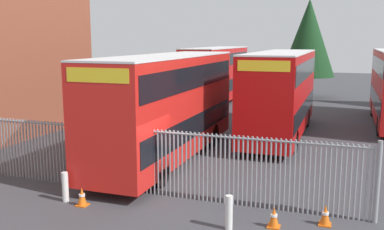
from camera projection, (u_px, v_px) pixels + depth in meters
name	position (u px, v px, depth m)	size (l,w,h in m)	color
ground_plane	(219.00, 141.00, 21.88)	(100.00, 100.00, 0.00)	#3D3D42
palisade_fence	(133.00, 158.00, 14.47)	(15.16, 0.14, 2.35)	gray
double_decker_bus_near_gate	(167.00, 103.00, 18.23)	(2.54, 10.81, 4.42)	red
double_decker_bus_behind_fence_left	(281.00, 90.00, 22.75)	(2.54, 10.81, 4.42)	#B70C0C
double_decker_bus_far_back	(216.00, 73.00, 34.25)	(2.54, 10.81, 4.42)	red
bollard_near_left	(65.00, 187.00, 13.71)	(0.20, 0.20, 0.95)	silver
bollard_center_front	(229.00, 213.00, 11.68)	(0.20, 0.20, 0.95)	silver
traffic_cone_by_gate	(274.00, 217.00, 11.84)	(0.34, 0.34, 0.59)	orange
traffic_cone_mid_forecourt	(325.00, 215.00, 11.98)	(0.34, 0.34, 0.59)	orange
traffic_cone_near_kerb	(82.00, 197.00, 13.38)	(0.34, 0.34, 0.59)	orange
tree_tall_back	(308.00, 38.00, 37.44)	(4.62, 4.62, 8.46)	#4C3823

